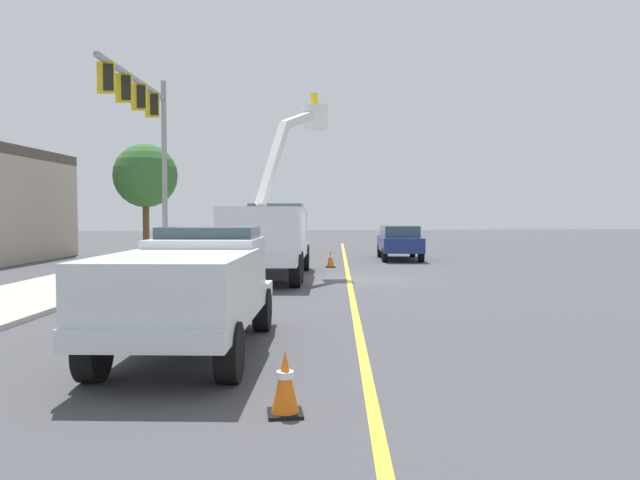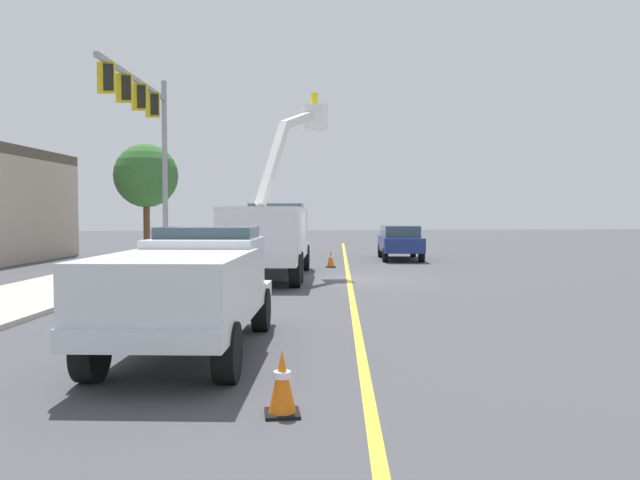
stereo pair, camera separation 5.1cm
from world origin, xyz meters
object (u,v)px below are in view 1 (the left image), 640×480
traffic_cone_leading (285,383)px  traffic_cone_mid_front (330,259)px  utility_bucket_truck (270,233)px  traffic_signal_mast (146,123)px  passing_minivan (399,240)px  service_pickup_truck (192,286)px

traffic_cone_leading → traffic_cone_mid_front: size_ratio=1.05×
utility_bucket_truck → traffic_cone_leading: 15.19m
utility_bucket_truck → traffic_signal_mast: bearing=62.5°
traffic_cone_mid_front → traffic_signal_mast: size_ratio=0.09×
utility_bucket_truck → traffic_cone_leading: (-15.13, 0.48, -1.23)m
traffic_cone_mid_front → passing_minivan: bearing=-45.4°
service_pickup_truck → passing_minivan: bearing=-23.7°
passing_minivan → traffic_cone_leading: 23.96m
utility_bucket_truck → passing_minivan: bearing=-41.1°
utility_bucket_truck → traffic_cone_leading: utility_bucket_truck is taller
passing_minivan → traffic_signal_mast: 13.46m
passing_minivan → traffic_cone_mid_front: 5.69m
service_pickup_truck → passing_minivan: size_ratio=1.16×
passing_minivan → traffic_cone_mid_front: bearing=134.6°
service_pickup_truck → traffic_signal_mast: size_ratio=0.74×
passing_minivan → traffic_cone_mid_front: (-3.98, 4.03, -0.62)m
traffic_cone_leading → utility_bucket_truck: bearing=-1.8°
service_pickup_truck → traffic_cone_mid_front: 16.17m
passing_minivan → traffic_cone_mid_front: passing_minivan is taller
service_pickup_truck → traffic_cone_leading: bearing=-158.4°
traffic_cone_mid_front → traffic_cone_leading: bearing=170.4°
traffic_cone_leading → traffic_signal_mast: 18.85m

